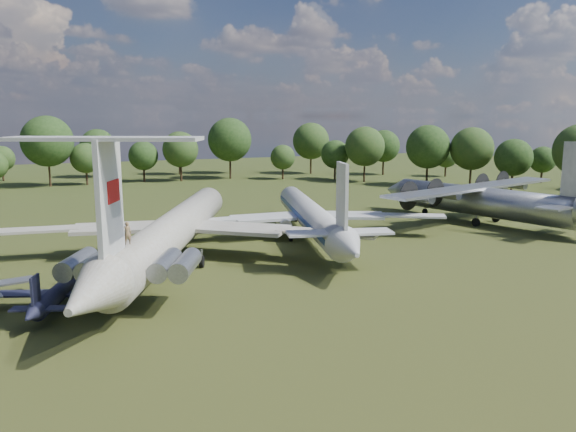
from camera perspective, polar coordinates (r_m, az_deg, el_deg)
name	(u,v)px	position (r m, az deg, el deg)	size (l,w,h in m)	color
ground	(231,263)	(62.42, -5.77, -4.75)	(300.00, 300.00, 0.00)	#1E3B13
il62_airliner	(175,237)	(63.03, -11.41, -2.10)	(44.51, 57.86, 5.68)	silver
tu104_jet	(311,221)	(73.58, 2.34, -0.50)	(36.13, 48.17, 4.82)	silver
an12_transport	(480,205)	(89.32, 18.96, 1.06)	(37.49, 41.90, 5.51)	#A3A5AB
small_prop_west	(59,297)	(51.08, -22.27, -7.62)	(10.54, 14.38, 2.11)	black
person_on_il62	(127,233)	(47.31, -16.02, -1.67)	(0.68, 0.45, 1.86)	#95734B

